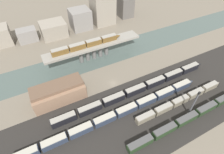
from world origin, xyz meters
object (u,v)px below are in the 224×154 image
at_px(train_yard_outer, 137,89).
at_px(train_yard_near, 199,112).
at_px(train_yard_far, 118,113).
at_px(signal_tower, 194,104).
at_px(warehouse_building, 58,92).
at_px(train_yard_mid, 182,100).
at_px(train_on_bridge, 88,44).

bearing_deg(train_yard_outer, train_yard_near, -55.05).
bearing_deg(train_yard_far, train_yard_outer, 27.68).
distance_m(train_yard_near, signal_tower, 7.31).
bearing_deg(train_yard_outer, warehouse_building, 158.41).
xyz_separation_m(train_yard_mid, signal_tower, (-1.80, -6.90, 6.12)).
relative_size(train_on_bridge, train_yard_near, 0.57).
distance_m(train_on_bridge, train_yard_near, 69.82).
bearing_deg(train_yard_near, signal_tower, 145.68).
relative_size(train_yard_mid, train_yard_outer, 0.59).
height_order(warehouse_building, signal_tower, signal_tower).
xyz_separation_m(train_yard_mid, train_yard_outer, (-15.84, 15.75, 0.31)).
xyz_separation_m(train_yard_mid, warehouse_building, (-53.15, 30.52, 2.83)).
height_order(train_yard_near, signal_tower, signal_tower).
relative_size(train_on_bridge, train_yard_mid, 0.82).
xyz_separation_m(train_yard_near, train_yard_mid, (-1.63, 9.24, -0.11)).
bearing_deg(train_yard_mid, train_yard_near, -79.98).
distance_m(train_yard_outer, signal_tower, 27.28).
height_order(train_yard_mid, warehouse_building, warehouse_building).
relative_size(train_yard_near, signal_tower, 4.98).
bearing_deg(train_yard_far, train_on_bridge, 85.13).
height_order(train_yard_mid, train_yard_far, train_yard_far).
bearing_deg(train_yard_outer, signal_tower, -58.21).
bearing_deg(train_yard_mid, train_yard_outer, 135.15).
relative_size(warehouse_building, signal_tower, 1.63).
bearing_deg(train_yard_near, train_yard_mid, 100.02).
bearing_deg(train_yard_near, train_yard_far, 153.51).
distance_m(train_yard_near, warehouse_building, 67.74).
bearing_deg(train_yard_near, train_on_bridge, 115.25).
height_order(train_yard_near, train_yard_outer, train_yard_outer).
xyz_separation_m(warehouse_building, signal_tower, (51.35, -37.42, 3.29)).
bearing_deg(train_yard_mid, train_on_bridge, 117.60).
distance_m(train_yard_mid, train_yard_far, 32.61).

